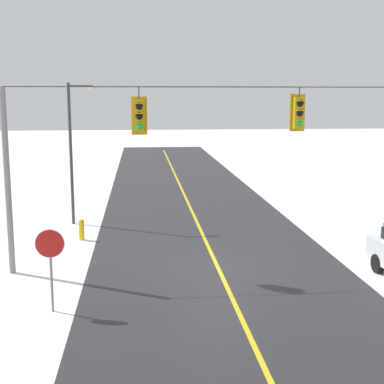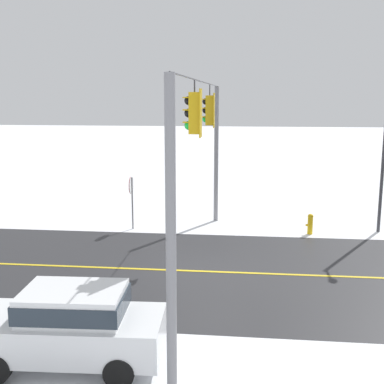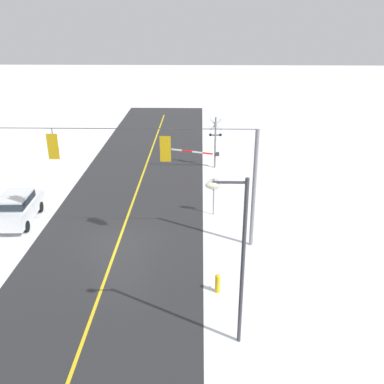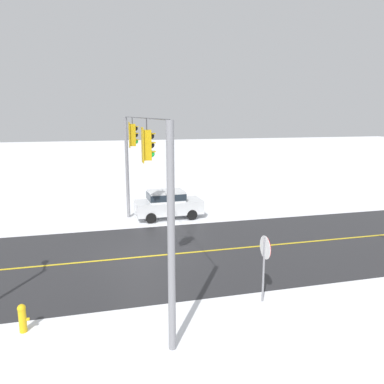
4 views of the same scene
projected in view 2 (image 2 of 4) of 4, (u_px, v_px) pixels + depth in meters
The scene contains 5 objects.
ground_plane at pixel (203, 272), 16.75m from camera, with size 160.00×160.00×0.00m, color white.
signal_span at pixel (203, 151), 15.97m from camera, with size 14.20×0.47×6.22m.
stop_sign at pixel (132, 191), 21.81m from camera, with size 0.80×0.09×2.35m.
parked_car_white at pixel (70, 324), 10.80m from camera, with size 1.96×4.26×1.74m.
fire_hydrant at pixel (310, 223), 21.22m from camera, with size 0.24×0.31×0.88m.
Camera 2 is at (15.89, 1.36, 5.80)m, focal length 46.86 mm.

